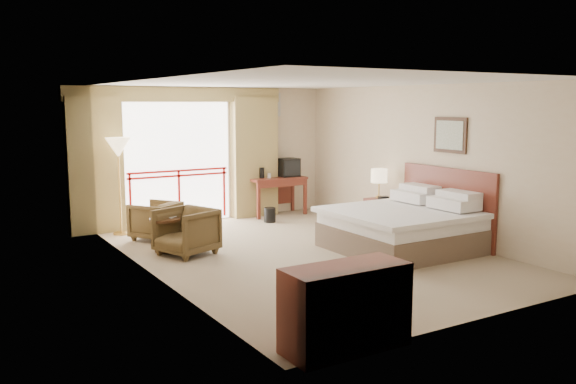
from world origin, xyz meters
TOP-DOWN VIEW (x-y plane):
  - floor at (0.00, 0.00)m, footprint 7.00×7.00m
  - ceiling at (0.00, 0.00)m, footprint 7.00×7.00m
  - wall_back at (0.00, 3.50)m, footprint 5.00×0.00m
  - wall_front at (0.00, -3.50)m, footprint 5.00×0.00m
  - wall_left at (-2.50, 0.00)m, footprint 0.00×7.00m
  - wall_right at (2.50, 0.00)m, footprint 0.00×7.00m
  - balcony_door at (-0.80, 3.48)m, footprint 2.40×0.00m
  - balcony_railing at (-0.80, 3.46)m, footprint 2.09×0.03m
  - curtain_left at (-2.45, 3.35)m, footprint 1.00×0.26m
  - curtain_right at (0.85, 3.35)m, footprint 1.00×0.26m
  - valance at (-0.80, 3.38)m, footprint 4.40×0.22m
  - hvac_vent at (1.30, 3.47)m, footprint 0.50×0.04m
  - bed at (1.50, -0.60)m, footprint 2.13×2.06m
  - headboard at (2.46, -0.60)m, footprint 0.06×2.10m
  - framed_art at (2.47, -0.60)m, footprint 0.04×0.72m
  - nightstand at (2.16, 0.80)m, footprint 0.42×0.50m
  - table_lamp at (2.16, 0.85)m, footprint 0.31×0.31m
  - phone at (2.11, 0.65)m, footprint 0.19×0.16m
  - desk at (1.30, 3.26)m, footprint 1.25×0.60m
  - tv at (1.60, 3.20)m, footprint 0.44×0.35m
  - coffee_maker at (0.95, 3.21)m, footprint 0.14×0.14m
  - cup at (1.10, 3.16)m, footprint 0.08×0.08m
  - wastebasket at (0.77, 2.56)m, footprint 0.25×0.25m
  - armchair_far at (-1.71, 2.25)m, footprint 1.01×1.02m
  - armchair_near at (-1.67, 0.94)m, footprint 1.04×1.03m
  - side_table at (-1.88, 1.30)m, footprint 0.50×0.50m
  - book at (-1.88, 1.30)m, footprint 0.25×0.27m
  - floor_lamp at (-2.12, 2.99)m, footprint 0.45×0.45m
  - dresser at (-1.75, -3.39)m, footprint 1.26×0.53m

SIDE VIEW (x-z plane):
  - floor at x=0.00m, z-range 0.00..0.00m
  - armchair_far at x=-1.71m, z-range -0.34..0.34m
  - armchair_near at x=-1.67m, z-range -0.37..0.37m
  - wastebasket at x=0.77m, z-range 0.00..0.30m
  - nightstand at x=2.16m, z-range 0.00..0.60m
  - side_table at x=-1.88m, z-range 0.10..0.64m
  - bed at x=1.50m, z-range -0.11..0.86m
  - dresser at x=-1.75m, z-range 0.00..0.84m
  - book at x=-1.88m, z-range 0.54..0.56m
  - desk at x=1.30m, z-range 0.23..1.04m
  - phone at x=2.11m, z-range 0.60..0.67m
  - headboard at x=2.46m, z-range 0.00..1.30m
  - balcony_railing at x=-0.80m, z-range 0.30..1.32m
  - cup at x=1.10m, z-range 0.81..0.92m
  - coffee_maker at x=0.95m, z-range 0.81..1.04m
  - tv at x=1.60m, z-range 0.81..1.21m
  - table_lamp at x=2.16m, z-range 0.75..1.30m
  - balcony_door at x=-0.80m, z-range 0.00..2.40m
  - curtain_left at x=-2.45m, z-range 0.00..2.50m
  - curtain_right at x=0.85m, z-range 0.00..2.50m
  - wall_left at x=-2.50m, z-range -2.15..4.85m
  - wall_right at x=2.50m, z-range -2.15..4.85m
  - wall_back at x=0.00m, z-range -1.15..3.85m
  - wall_front at x=0.00m, z-range -1.15..3.85m
  - floor_lamp at x=-2.12m, z-range 0.64..2.41m
  - framed_art at x=2.47m, z-range 1.55..2.15m
  - hvac_vent at x=1.30m, z-range 2.10..2.60m
  - valance at x=-0.80m, z-range 2.41..2.69m
  - ceiling at x=0.00m, z-range 2.70..2.70m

